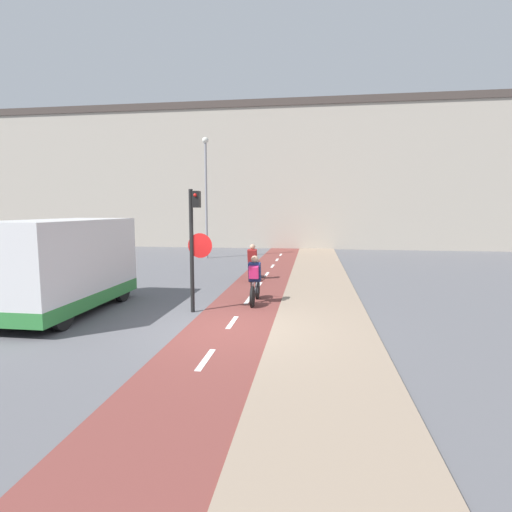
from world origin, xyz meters
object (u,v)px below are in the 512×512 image
Objects in this scene: traffic_light_pole at (194,237)px; street_lamp_far at (206,185)px; van at (64,268)px; cyclist_near at (255,281)px; cyclist_far at (253,264)px.

traffic_light_pole is 12.50m from street_lamp_far.
cyclist_near is at bearing 19.75° from van.
van is (-0.58, -12.53, -2.94)m from street_lamp_far.
street_lamp_far is 8.49m from cyclist_far.
cyclist_far is (0.80, 5.20, -1.41)m from traffic_light_pole.
cyclist_far is 7.20m from van.
traffic_light_pole is at bearing -140.24° from cyclist_near.
cyclist_near is 4.03m from cyclist_far.
street_lamp_far is at bearing 103.65° from traffic_light_pole.
street_lamp_far is at bearing 112.16° from cyclist_near.
traffic_light_pole reaches higher than cyclist_near.
street_lamp_far reaches higher than cyclist_far.
traffic_light_pole reaches higher than van.
cyclist_near is 1.01× the size of cyclist_far.
van is (-4.96, -1.78, 0.55)m from cyclist_near.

